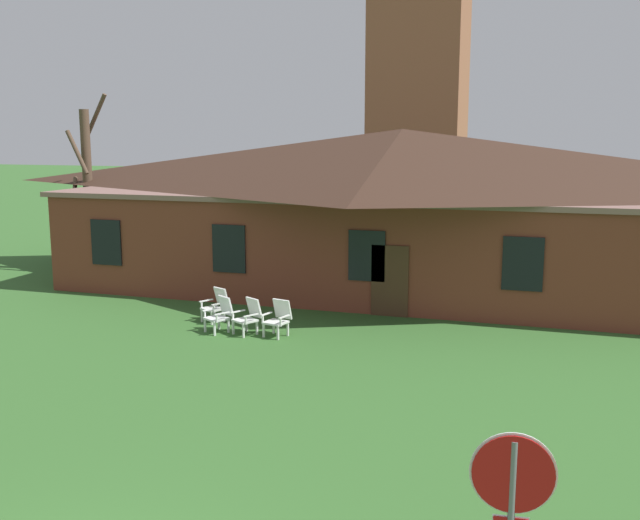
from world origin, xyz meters
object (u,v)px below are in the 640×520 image
Objects in this scene: lawn_chair_left_end at (249,315)px; lawn_chair_middle at (278,317)px; lawn_chair_by_porch at (216,304)px; lawn_chair_near_door at (220,314)px; stop_sign at (511,508)px.

lawn_chair_left_end and lawn_chair_middle have the same top height.
lawn_chair_by_porch is 2.38m from lawn_chair_middle.
lawn_chair_left_end is 0.83m from lawn_chair_middle.
lawn_chair_left_end is at bearing 3.12° from lawn_chair_near_door.
lawn_chair_by_porch is 1.00× the size of lawn_chair_left_end.
lawn_chair_by_porch is 1.67m from lawn_chair_left_end.
lawn_chair_near_door is at bearing 127.05° from stop_sign.
lawn_chair_by_porch is 1.13m from lawn_chair_near_door.
lawn_chair_by_porch is at bearing 146.25° from lawn_chair_left_end.
stop_sign is 13.06m from lawn_chair_left_end.
lawn_chair_left_end is (-7.28, 10.76, -1.31)m from stop_sign.
stop_sign is 13.49m from lawn_chair_near_door.
stop_sign is at bearing -53.43° from lawn_chair_by_porch.
lawn_chair_by_porch and lawn_chair_left_end have the same top height.
stop_sign is at bearing -55.91° from lawn_chair_left_end.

